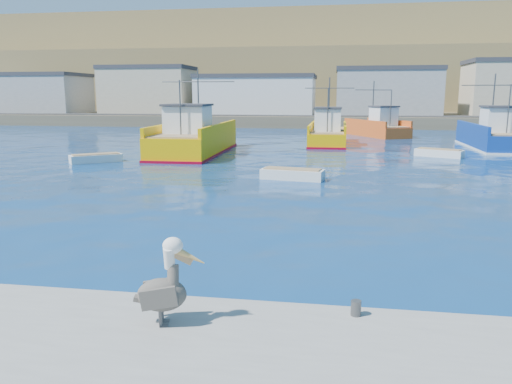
{
  "coord_description": "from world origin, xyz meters",
  "views": [
    {
      "loc": [
        2.51,
        -12.53,
        4.67
      ],
      "look_at": [
        -0.09,
        3.83,
        1.42
      ],
      "focal_mm": 35.0,
      "sensor_mm": 36.0,
      "label": 1
    }
  ],
  "objects_px": {
    "skiff_left": "(96,159)",
    "trawler_yellow_b": "(328,134)",
    "skiff_extra": "(439,154)",
    "skiff_mid": "(292,175)",
    "trawler_blue": "(495,136)",
    "boat_orange": "(378,127)",
    "trawler_yellow_a": "(194,139)",
    "pelican": "(164,287)"
  },
  "relations": [
    {
      "from": "skiff_left",
      "to": "pelican",
      "type": "bearing_deg",
      "value": -60.86
    },
    {
      "from": "pelican",
      "to": "trawler_yellow_b",
      "type": "bearing_deg",
      "value": 86.71
    },
    {
      "from": "boat_orange",
      "to": "trawler_yellow_a",
      "type": "bearing_deg",
      "value": -129.29
    },
    {
      "from": "trawler_yellow_a",
      "to": "trawler_yellow_b",
      "type": "distance_m",
      "value": 13.94
    },
    {
      "from": "trawler_blue",
      "to": "skiff_mid",
      "type": "xyz_separation_m",
      "value": [
        -16.1,
        -19.02,
        -0.81
      ]
    },
    {
      "from": "trawler_yellow_b",
      "to": "skiff_extra",
      "type": "height_order",
      "value": "trawler_yellow_b"
    },
    {
      "from": "skiff_mid",
      "to": "skiff_extra",
      "type": "bearing_deg",
      "value": 49.82
    },
    {
      "from": "skiff_mid",
      "to": "skiff_extra",
      "type": "xyz_separation_m",
      "value": [
        10.14,
        12.01,
        -0.0
      ]
    },
    {
      "from": "boat_orange",
      "to": "pelican",
      "type": "relative_size",
      "value": 5.72
    },
    {
      "from": "pelican",
      "to": "trawler_yellow_a",
      "type": "bearing_deg",
      "value": 105.03
    },
    {
      "from": "trawler_yellow_a",
      "to": "pelican",
      "type": "xyz_separation_m",
      "value": [
        8.2,
        -30.55,
        0.06
      ]
    },
    {
      "from": "skiff_left",
      "to": "skiff_mid",
      "type": "relative_size",
      "value": 0.95
    },
    {
      "from": "skiff_left",
      "to": "skiff_mid",
      "type": "xyz_separation_m",
      "value": [
        14.15,
        -4.87,
        0.0
      ]
    },
    {
      "from": "trawler_blue",
      "to": "pelican",
      "type": "xyz_separation_m",
      "value": [
        -16.79,
        -38.29,
        0.15
      ]
    },
    {
      "from": "trawler_yellow_a",
      "to": "skiff_left",
      "type": "bearing_deg",
      "value": -129.31
    },
    {
      "from": "trawler_blue",
      "to": "boat_orange",
      "type": "xyz_separation_m",
      "value": [
        -9.09,
        11.7,
        0.01
      ]
    },
    {
      "from": "boat_orange",
      "to": "skiff_left",
      "type": "bearing_deg",
      "value": -129.29
    },
    {
      "from": "skiff_left",
      "to": "trawler_blue",
      "type": "bearing_deg",
      "value": 25.08
    },
    {
      "from": "skiff_left",
      "to": "pelican",
      "type": "xyz_separation_m",
      "value": [
        13.46,
        -24.13,
        0.97
      ]
    },
    {
      "from": "pelican",
      "to": "skiff_mid",
      "type": "bearing_deg",
      "value": 87.94
    },
    {
      "from": "trawler_yellow_a",
      "to": "trawler_yellow_b",
      "type": "xyz_separation_m",
      "value": [
        10.49,
        9.19,
        -0.18
      ]
    },
    {
      "from": "trawler_yellow_a",
      "to": "skiff_extra",
      "type": "xyz_separation_m",
      "value": [
        19.04,
        0.72,
        -0.9
      ]
    },
    {
      "from": "skiff_extra",
      "to": "pelican",
      "type": "distance_m",
      "value": 33.11
    },
    {
      "from": "trawler_yellow_a",
      "to": "trawler_blue",
      "type": "relative_size",
      "value": 1.14
    },
    {
      "from": "boat_orange",
      "to": "pelican",
      "type": "height_order",
      "value": "boat_orange"
    },
    {
      "from": "trawler_yellow_b",
      "to": "trawler_yellow_a",
      "type": "bearing_deg",
      "value": -138.78
    },
    {
      "from": "trawler_blue",
      "to": "pelican",
      "type": "relative_size",
      "value": 7.01
    },
    {
      "from": "trawler_yellow_b",
      "to": "skiff_extra",
      "type": "bearing_deg",
      "value": -44.71
    },
    {
      "from": "trawler_yellow_b",
      "to": "skiff_left",
      "type": "height_order",
      "value": "trawler_yellow_b"
    },
    {
      "from": "skiff_extra",
      "to": "trawler_yellow_b",
      "type": "bearing_deg",
      "value": 135.29
    },
    {
      "from": "boat_orange",
      "to": "skiff_extra",
      "type": "bearing_deg",
      "value": -80.5
    },
    {
      "from": "trawler_yellow_b",
      "to": "skiff_left",
      "type": "bearing_deg",
      "value": -135.25
    },
    {
      "from": "boat_orange",
      "to": "skiff_left",
      "type": "height_order",
      "value": "boat_orange"
    },
    {
      "from": "trawler_blue",
      "to": "pelican",
      "type": "bearing_deg",
      "value": -113.68
    },
    {
      "from": "trawler_yellow_b",
      "to": "pelican",
      "type": "xyz_separation_m",
      "value": [
        -2.28,
        -39.74,
        0.24
      ]
    },
    {
      "from": "trawler_blue",
      "to": "boat_orange",
      "type": "height_order",
      "value": "trawler_blue"
    },
    {
      "from": "trawler_blue",
      "to": "boat_orange",
      "type": "bearing_deg",
      "value": 127.83
    },
    {
      "from": "trawler_yellow_b",
      "to": "skiff_mid",
      "type": "height_order",
      "value": "trawler_yellow_b"
    },
    {
      "from": "trawler_yellow_b",
      "to": "boat_orange",
      "type": "distance_m",
      "value": 11.6
    },
    {
      "from": "trawler_blue",
      "to": "boat_orange",
      "type": "distance_m",
      "value": 14.82
    },
    {
      "from": "skiff_left",
      "to": "skiff_extra",
      "type": "xyz_separation_m",
      "value": [
        24.29,
        7.14,
        0.0
      ]
    },
    {
      "from": "skiff_left",
      "to": "trawler_yellow_b",
      "type": "bearing_deg",
      "value": 44.75
    }
  ]
}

